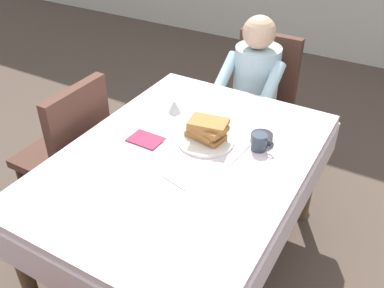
{
  "coord_description": "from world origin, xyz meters",
  "views": [
    {
      "loc": [
        0.85,
        -1.39,
        1.94
      ],
      "look_at": [
        0.02,
        0.05,
        0.79
      ],
      "focal_mm": 39.7,
      "sensor_mm": 36.0,
      "label": 1
    }
  ],
  "objects_px": {
    "plate_breakfast": "(206,141)",
    "syrup_pitcher": "(174,106)",
    "breakfast_stack": "(207,129)",
    "chair_diner": "(261,93)",
    "diner_person": "(254,84)",
    "chair_left_side": "(71,146)",
    "dining_table_main": "(184,171)",
    "bowl_butter": "(262,138)",
    "fork_left_of_plate": "(172,133)",
    "spoon_near_edge": "(173,182)",
    "cup_coffee": "(260,142)",
    "knife_right_of_plate": "(239,155)"
  },
  "relations": [
    {
      "from": "breakfast_stack",
      "to": "bowl_butter",
      "type": "height_order",
      "value": "breakfast_stack"
    },
    {
      "from": "diner_person",
      "to": "breakfast_stack",
      "type": "distance_m",
      "value": 0.86
    },
    {
      "from": "syrup_pitcher",
      "to": "cup_coffee",
      "type": "bearing_deg",
      "value": -10.09
    },
    {
      "from": "chair_diner",
      "to": "dining_table_main",
      "type": "bearing_deg",
      "value": 93.35
    },
    {
      "from": "diner_person",
      "to": "fork_left_of_plate",
      "type": "xyz_separation_m",
      "value": [
        -0.09,
        -0.87,
        0.07
      ]
    },
    {
      "from": "knife_right_of_plate",
      "to": "dining_table_main",
      "type": "bearing_deg",
      "value": 126.17
    },
    {
      "from": "fork_left_of_plate",
      "to": "plate_breakfast",
      "type": "bearing_deg",
      "value": -84.06
    },
    {
      "from": "fork_left_of_plate",
      "to": "spoon_near_edge",
      "type": "relative_size",
      "value": 1.2
    },
    {
      "from": "spoon_near_edge",
      "to": "bowl_butter",
      "type": "bearing_deg",
      "value": 80.27
    },
    {
      "from": "breakfast_stack",
      "to": "fork_left_of_plate",
      "type": "distance_m",
      "value": 0.2
    },
    {
      "from": "knife_right_of_plate",
      "to": "spoon_near_edge",
      "type": "xyz_separation_m",
      "value": [
        -0.17,
        -0.33,
        0.0
      ]
    },
    {
      "from": "chair_diner",
      "to": "spoon_near_edge",
      "type": "bearing_deg",
      "value": 95.26
    },
    {
      "from": "diner_person",
      "to": "syrup_pitcher",
      "type": "distance_m",
      "value": 0.72
    },
    {
      "from": "diner_person",
      "to": "spoon_near_edge",
      "type": "height_order",
      "value": "diner_person"
    },
    {
      "from": "plate_breakfast",
      "to": "fork_left_of_plate",
      "type": "relative_size",
      "value": 1.56
    },
    {
      "from": "bowl_butter",
      "to": "chair_diner",
      "type": "bearing_deg",
      "value": 111.39
    },
    {
      "from": "chair_left_side",
      "to": "plate_breakfast",
      "type": "xyz_separation_m",
      "value": [
        0.8,
        0.16,
        0.22
      ]
    },
    {
      "from": "knife_right_of_plate",
      "to": "chair_left_side",
      "type": "bearing_deg",
      "value": 102.14
    },
    {
      "from": "syrup_pitcher",
      "to": "dining_table_main",
      "type": "bearing_deg",
      "value": -51.88
    },
    {
      "from": "plate_breakfast",
      "to": "knife_right_of_plate",
      "type": "xyz_separation_m",
      "value": [
        0.19,
        -0.02,
        -0.01
      ]
    },
    {
      "from": "chair_diner",
      "to": "bowl_butter",
      "type": "xyz_separation_m",
      "value": [
        0.34,
        -0.87,
        0.23
      ]
    },
    {
      "from": "plate_breakfast",
      "to": "bowl_butter",
      "type": "distance_m",
      "value": 0.28
    },
    {
      "from": "knife_right_of_plate",
      "to": "spoon_near_edge",
      "type": "relative_size",
      "value": 1.33
    },
    {
      "from": "diner_person",
      "to": "syrup_pitcher",
      "type": "height_order",
      "value": "diner_person"
    },
    {
      "from": "breakfast_stack",
      "to": "chair_diner",
      "type": "bearing_deg",
      "value": 95.81
    },
    {
      "from": "knife_right_of_plate",
      "to": "diner_person",
      "type": "bearing_deg",
      "value": 22.58
    },
    {
      "from": "chair_left_side",
      "to": "bowl_butter",
      "type": "bearing_deg",
      "value": -73.9
    },
    {
      "from": "fork_left_of_plate",
      "to": "chair_left_side",
      "type": "bearing_deg",
      "value": 102.71
    },
    {
      "from": "cup_coffee",
      "to": "spoon_near_edge",
      "type": "xyz_separation_m",
      "value": [
        -0.23,
        -0.42,
        -0.04
      ]
    },
    {
      "from": "syrup_pitcher",
      "to": "spoon_near_edge",
      "type": "distance_m",
      "value": 0.61
    },
    {
      "from": "dining_table_main",
      "to": "chair_left_side",
      "type": "relative_size",
      "value": 1.64
    },
    {
      "from": "breakfast_stack",
      "to": "fork_left_of_plate",
      "type": "height_order",
      "value": "breakfast_stack"
    },
    {
      "from": "chair_diner",
      "to": "chair_left_side",
      "type": "relative_size",
      "value": 1.0
    },
    {
      "from": "plate_breakfast",
      "to": "syrup_pitcher",
      "type": "distance_m",
      "value": 0.34
    },
    {
      "from": "diner_person",
      "to": "chair_left_side",
      "type": "distance_m",
      "value": 1.24
    },
    {
      "from": "diner_person",
      "to": "plate_breakfast",
      "type": "relative_size",
      "value": 4.0
    },
    {
      "from": "cup_coffee",
      "to": "spoon_near_edge",
      "type": "relative_size",
      "value": 0.75
    },
    {
      "from": "diner_person",
      "to": "chair_left_side",
      "type": "height_order",
      "value": "diner_person"
    },
    {
      "from": "dining_table_main",
      "to": "chair_diner",
      "type": "distance_m",
      "value": 1.18
    },
    {
      "from": "breakfast_stack",
      "to": "knife_right_of_plate",
      "type": "distance_m",
      "value": 0.2
    },
    {
      "from": "plate_breakfast",
      "to": "syrup_pitcher",
      "type": "relative_size",
      "value": 3.5
    },
    {
      "from": "plate_breakfast",
      "to": "cup_coffee",
      "type": "bearing_deg",
      "value": 16.58
    },
    {
      "from": "breakfast_stack",
      "to": "knife_right_of_plate",
      "type": "height_order",
      "value": "breakfast_stack"
    },
    {
      "from": "fork_left_of_plate",
      "to": "diner_person",
      "type": "bearing_deg",
      "value": -5.88
    },
    {
      "from": "bowl_butter",
      "to": "dining_table_main",
      "type": "bearing_deg",
      "value": -132.1
    },
    {
      "from": "spoon_near_edge",
      "to": "dining_table_main",
      "type": "bearing_deg",
      "value": 120.83
    },
    {
      "from": "chair_left_side",
      "to": "cup_coffee",
      "type": "bearing_deg",
      "value": -77.48
    },
    {
      "from": "fork_left_of_plate",
      "to": "cup_coffee",
      "type": "bearing_deg",
      "value": -77.92
    },
    {
      "from": "plate_breakfast",
      "to": "fork_left_of_plate",
      "type": "bearing_deg",
      "value": -173.99
    },
    {
      "from": "diner_person",
      "to": "plate_breakfast",
      "type": "distance_m",
      "value": 0.86
    }
  ]
}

